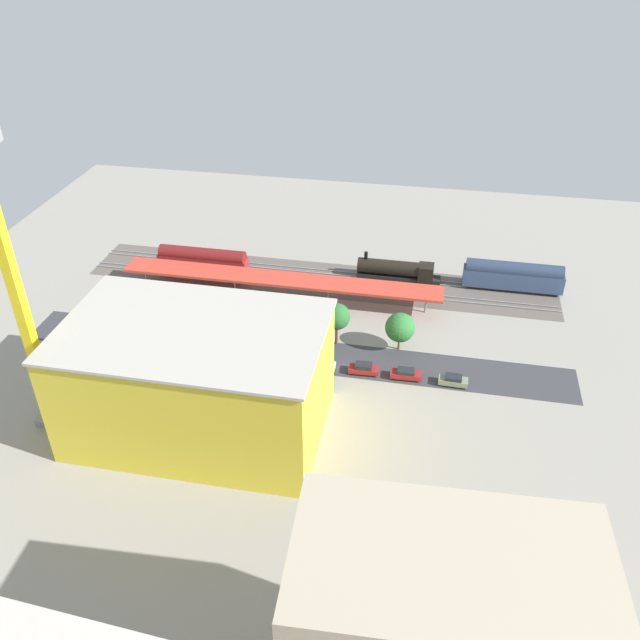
{
  "coord_description": "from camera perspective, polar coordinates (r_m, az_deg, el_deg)",
  "views": [
    {
      "loc": [
        -20.69,
        89.66,
        64.58
      ],
      "look_at": [
        -3.91,
        -0.51,
        4.3
      ],
      "focal_mm": 37.11,
      "sensor_mm": 36.0,
      "label": 1
    }
  ],
  "objects": [
    {
      "name": "track_rails",
      "position": [
        129.97,
        -0.01,
        3.61
      ],
      "size": [
        91.08,
        7.96,
        0.12
      ],
      "color": "#9E9EA8",
      "rests_on": "ground"
    },
    {
      "name": "construction_building",
      "position": [
        92.09,
        -10.51,
        -5.16
      ],
      "size": [
        34.3,
        21.65,
        16.28
      ],
      "primitive_type": "cube",
      "rotation": [
        0.0,
        0.0,
        -0.01
      ],
      "color": "yellow",
      "rests_on": "ground"
    },
    {
      "name": "parked_car_2",
      "position": [
        104.88,
        3.78,
        -4.24
      ],
      "size": [
        4.77,
        2.05,
        1.78
      ],
      "color": "black",
      "rests_on": "ground"
    },
    {
      "name": "rail_bed",
      "position": [
        130.06,
        -0.01,
        3.54
      ],
      "size": [
        91.19,
        14.4,
        0.01
      ],
      "primitive_type": "cube",
      "rotation": [
        0.0,
        0.0,
        -0.01
      ],
      "color": "#5B544C",
      "rests_on": "ground"
    },
    {
      "name": "ground_plane",
      "position": [
        112.42,
        -2.01,
        -1.77
      ],
      "size": [
        145.73,
        145.73,
        0.0
      ],
      "primitive_type": "plane",
      "color": "gray",
      "rests_on": "ground"
    },
    {
      "name": "street_tree_2",
      "position": [
        118.43,
        -14.39,
        1.77
      ],
      "size": [
        5.09,
        5.09,
        7.22
      ],
      "color": "brown",
      "rests_on": "ground"
    },
    {
      "name": "street_tree_4",
      "position": [
        108.67,
        6.92,
        -0.65
      ],
      "size": [
        4.93,
        4.93,
        6.78
      ],
      "color": "brown",
      "rests_on": "ground"
    },
    {
      "name": "parked_car_3",
      "position": [
        105.51,
        0.05,
        -3.94
      ],
      "size": [
        4.75,
        1.9,
        1.6
      ],
      "color": "black",
      "rests_on": "ground"
    },
    {
      "name": "freight_coach_far",
      "position": [
        131.75,
        -10.06,
        5.0
      ],
      "size": [
        17.88,
        3.11,
        6.06
      ],
      "color": "black",
      "rests_on": "ground"
    },
    {
      "name": "tower_crane",
      "position": [
        90.3,
        -25.24,
        2.86
      ],
      "size": [
        6.55,
        22.35,
        41.35
      ],
      "color": "gray",
      "rests_on": "ground"
    },
    {
      "name": "street_tree_0",
      "position": [
        114.1,
        -8.34,
        1.56
      ],
      "size": [
        4.85,
        4.85,
        7.65
      ],
      "color": "brown",
      "rests_on": "ground"
    },
    {
      "name": "box_truck_1",
      "position": [
        107.43,
        -7.81,
        -2.82
      ],
      "size": [
        10.06,
        2.66,
        3.65
      ],
      "color": "black",
      "rests_on": "ground"
    },
    {
      "name": "construction_roof_slab",
      "position": [
        87.23,
        -11.06,
        -0.86
      ],
      "size": [
        34.9,
        22.26,
        0.4
      ],
      "primitive_type": "cube",
      "rotation": [
        0.0,
        0.0,
        -0.01
      ],
      "color": "#B7B2A8",
      "rests_on": "construction_building"
    },
    {
      "name": "parked_car_1",
      "position": [
        104.49,
        7.39,
        -4.67
      ],
      "size": [
        4.84,
        1.98,
        1.68
      ],
      "color": "black",
      "rests_on": "ground"
    },
    {
      "name": "box_truck_0",
      "position": [
        108.21,
        -9.07,
        -2.73
      ],
      "size": [
        8.32,
        2.92,
        3.32
      ],
      "color": "black",
      "rests_on": "ground"
    },
    {
      "name": "parked_car_0",
      "position": [
        104.38,
        11.41,
        -5.17
      ],
      "size": [
        4.56,
        1.99,
        1.71
      ],
      "color": "black",
      "rests_on": "ground"
    },
    {
      "name": "parked_car_5",
      "position": [
        108.7,
        -7.23,
        -2.95
      ],
      "size": [
        4.32,
        1.99,
        1.73
      ],
      "color": "black",
      "rests_on": "ground"
    },
    {
      "name": "parked_car_6",
      "position": [
        110.75,
        -11.19,
        -2.65
      ],
      "size": [
        4.8,
        1.91,
        1.56
      ],
      "color": "black",
      "rests_on": "ground"
    },
    {
      "name": "street_tree_3",
      "position": [
        111.57,
        -3.58,
        0.74
      ],
      "size": [
        4.55,
        4.55,
        6.95
      ],
      "color": "brown",
      "rests_on": "ground"
    },
    {
      "name": "parked_car_4",
      "position": [
        106.62,
        -3.71,
        -3.5
      ],
      "size": [
        4.18,
        1.76,
        1.85
      ],
      "color": "black",
      "rests_on": "ground"
    },
    {
      "name": "passenger_coach",
      "position": [
        130.36,
        16.33,
        3.69
      ],
      "size": [
        18.58,
        3.27,
        5.81
      ],
      "color": "black",
      "rests_on": "ground"
    },
    {
      "name": "locomotive",
      "position": [
        130.02,
        6.83,
        4.25
      ],
      "size": [
        16.21,
        3.15,
        5.32
      ],
      "color": "black",
      "rests_on": "ground"
    },
    {
      "name": "platform_canopy_near",
      "position": [
        122.32,
        -3.43,
        3.55
      ],
      "size": [
        59.72,
        5.99,
        4.25
      ],
      "color": "#C63D2D",
      "rests_on": "ground"
    },
    {
      "name": "traffic_light",
      "position": [
        111.18,
        -3.11,
        0.35
      ],
      "size": [
        0.5,
        0.36,
        6.26
      ],
      "color": "#333333",
      "rests_on": "ground"
    },
    {
      "name": "box_truck_2",
      "position": [
        106.38,
        -1.48,
        -2.93
      ],
      "size": [
        9.33,
        2.73,
        3.45
      ],
      "color": "black",
      "rests_on": "ground"
    },
    {
      "name": "street_asphalt",
      "position": [
        109.37,
        -2.44,
        -2.92
      ],
      "size": [
        91.16,
        9.78,
        0.01
      ],
      "primitive_type": "cube",
      "rotation": [
        0.0,
        0.0,
        -0.01
      ],
      "color": "#38383D",
      "rests_on": "ground"
    },
    {
      "name": "street_tree_1",
      "position": [
        108.76,
        1.46,
        0.29
      ],
      "size": [
        4.45,
        4.45,
        7.58
      ],
      "color": "brown",
      "rests_on": "ground"
    }
  ]
}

